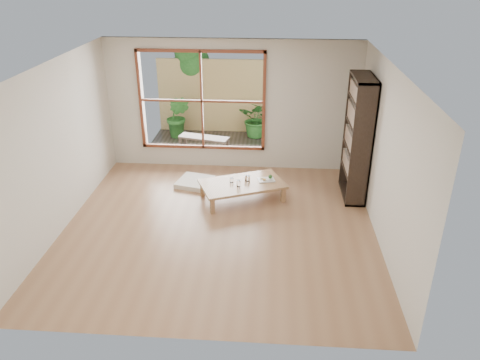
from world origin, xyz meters
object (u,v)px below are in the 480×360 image
(bookshelf, at_px, (357,139))
(garden_bench, at_px, (204,139))
(food_tray, at_px, (267,179))
(low_table, at_px, (242,185))

(bookshelf, distance_m, garden_bench, 3.60)
(garden_bench, bearing_deg, bookshelf, -18.00)
(bookshelf, bearing_deg, food_tray, -173.66)
(low_table, distance_m, garden_bench, 2.37)
(low_table, xyz_separation_m, garden_bench, (-1.01, 2.15, 0.03))
(food_tray, bearing_deg, bookshelf, -7.83)
(low_table, height_order, bookshelf, bookshelf)
(bookshelf, bearing_deg, low_table, -170.83)
(low_table, bearing_deg, bookshelf, -13.59)
(low_table, height_order, garden_bench, garden_bench)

